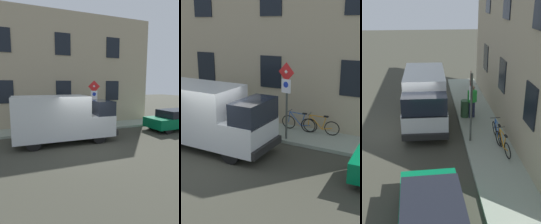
{
  "view_description": "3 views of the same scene",
  "coord_description": "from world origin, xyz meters",
  "views": [
    {
      "loc": [
        -8.94,
        2.93,
        3.07
      ],
      "look_at": [
        2.03,
        -1.12,
        1.36
      ],
      "focal_mm": 29.95,
      "sensor_mm": 36.0,
      "label": 1
    },
    {
      "loc": [
        -8.27,
        -6.91,
        4.82
      ],
      "look_at": [
        2.49,
        -1.02,
        1.26
      ],
      "focal_mm": 49.22,
      "sensor_mm": 36.0,
      "label": 2
    },
    {
      "loc": [
        0.85,
        -12.96,
        6.23
      ],
      "look_at": [
        1.9,
        -0.98,
        1.25
      ],
      "focal_mm": 46.74,
      "sensor_mm": 36.0,
      "label": 3
    }
  ],
  "objects": [
    {
      "name": "bicycle_orange",
      "position": [
        3.85,
        -2.72,
        0.51
      ],
      "size": [
        0.46,
        1.71,
        0.89
      ],
      "rotation": [
        0.0,
        0.0,
        1.68
      ],
      "color": "black",
      "rests_on": "sidewalk_slab"
    },
    {
      "name": "delivery_van",
      "position": [
        0.73,
        0.9,
        1.33
      ],
      "size": [
        2.04,
        5.34,
        2.5
      ],
      "rotation": [
        0.0,
        0.0,
        4.71
      ],
      "color": "silver",
      "rests_on": "ground_plane"
    },
    {
      "name": "ground_plane",
      "position": [
        0.0,
        0.0,
        0.0
      ],
      "size": [
        80.0,
        80.0,
        0.0
      ],
      "primitive_type": "plane",
      "color": "#36362D"
    },
    {
      "name": "bicycle_blue",
      "position": [
        3.85,
        -1.75,
        0.51
      ],
      "size": [
        0.46,
        1.71,
        0.89
      ],
      "rotation": [
        0.0,
        0.0,
        1.58
      ],
      "color": "black",
      "rests_on": "sidewalk_slab"
    },
    {
      "name": "pedestrian",
      "position": [
        3.13,
        0.87,
        1.07
      ],
      "size": [
        0.47,
        0.4,
        1.72
      ],
      "rotation": [
        0.0,
        0.0,
        1.98
      ],
      "color": "#262B47",
      "rests_on": "sidewalk_slab"
    },
    {
      "name": "litter_bin",
      "position": [
        2.78,
        1.0,
        0.59
      ],
      "size": [
        0.44,
        0.44,
        0.9
      ],
      "primitive_type": "cylinder",
      "color": "#2D5133",
      "rests_on": "sidewalk_slab"
    },
    {
      "name": "sidewalk_slab",
      "position": [
        3.41,
        0.0,
        0.07
      ],
      "size": [
        1.97,
        16.17,
        0.14
      ],
      "primitive_type": "cube",
      "color": "gray",
      "rests_on": "ground_plane"
    },
    {
      "name": "parked_hatchback",
      "position": [
        0.88,
        -7.0,
        0.73
      ],
      "size": [
        1.91,
        4.07,
        1.38
      ],
      "rotation": [
        0.0,
        0.0,
        1.61
      ],
      "color": "#045F36",
      "rests_on": "ground_plane"
    },
    {
      "name": "building_facade",
      "position": [
        4.74,
        0.0,
        4.08
      ],
      "size": [
        0.75,
        14.17,
        8.15
      ],
      "color": "tan",
      "rests_on": "ground_plane"
    },
    {
      "name": "sign_post_stacked",
      "position": [
        2.64,
        -1.66,
        2.22
      ],
      "size": [
        0.2,
        0.55,
        3.08
      ],
      "color": "#474C47",
      "rests_on": "sidewalk_slab"
    }
  ]
}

